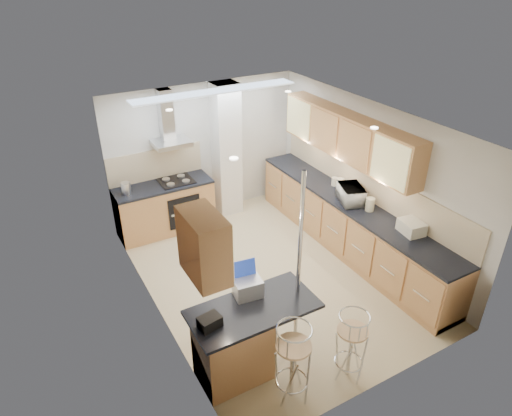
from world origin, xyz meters
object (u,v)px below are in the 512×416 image
bar_stool_near (293,363)px  bar_stool_end (351,346)px  laptop (248,288)px  bread_bin (411,227)px  microwave (351,194)px

bar_stool_near → bar_stool_end: size_ratio=1.10×
laptop → bar_stool_end: size_ratio=0.34×
bread_bin → bar_stool_end: bearing=-144.4°
microwave → bar_stool_end: 2.74m
bar_stool_near → bar_stool_end: bar_stool_near is taller
bar_stool_near → bread_bin: size_ratio=2.91×
microwave → bread_bin: microwave is taller
microwave → laptop: bearing=135.3°
bar_stool_end → bread_bin: bread_bin is taller
microwave → laptop: 2.82m
laptop → bread_bin: laptop is taller
laptop → bar_stool_end: (0.87, -0.87, -0.59)m
laptop → bread_bin: bearing=9.2°
microwave → bar_stool_end: (-1.67, -2.09, -0.60)m
bar_stool_near → laptop: bearing=98.8°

